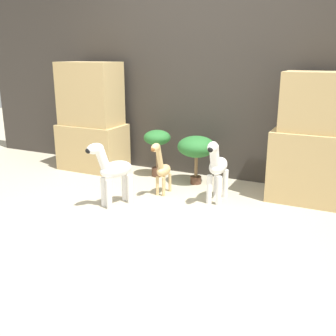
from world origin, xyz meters
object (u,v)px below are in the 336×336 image
potted_palm_front (196,148)px  zebra_right (217,167)px  zebra_left (112,171)px  giraffe_figurine (162,167)px  potted_palm_back (157,141)px

potted_palm_front → zebra_right: bearing=-48.3°
zebra_left → giraffe_figurine: zebra_left is taller
zebra_right → potted_palm_back: 1.04m
zebra_right → zebra_left: (-0.85, -0.53, 0.00)m
giraffe_figurine → potted_palm_back: size_ratio=1.03×
zebra_right → potted_palm_front: (-0.39, 0.44, 0.06)m
potted_palm_back → zebra_left: bearing=-87.0°
giraffe_figurine → potted_palm_front: 0.53m
zebra_right → giraffe_figurine: bearing=-174.9°
potted_palm_front → potted_palm_back: potted_palm_back is taller
potted_palm_front → potted_palm_back: 0.52m
zebra_left → potted_palm_back: 1.03m
potted_palm_front → zebra_left: bearing=-115.6°
zebra_right → potted_palm_back: bearing=151.2°
giraffe_figurine → potted_palm_back: 0.66m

